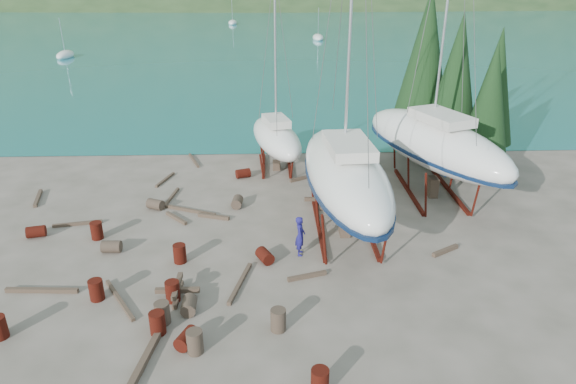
{
  "coord_description": "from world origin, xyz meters",
  "views": [
    {
      "loc": [
        0.71,
        -20.15,
        12.29
      ],
      "look_at": [
        1.54,
        3.0,
        2.2
      ],
      "focal_mm": 32.0,
      "sensor_mm": 36.0,
      "label": 1
    }
  ],
  "objects_px": {
    "large_sailboat_near": "(345,173)",
    "large_sailboat_far": "(435,142)",
    "small_sailboat_shore": "(276,137)",
    "worker": "(300,236)"
  },
  "relations": [
    {
      "from": "large_sailboat_near",
      "to": "worker",
      "type": "distance_m",
      "value": 3.99
    },
    {
      "from": "large_sailboat_far",
      "to": "large_sailboat_near",
      "type": "bearing_deg",
      "value": -163.18
    },
    {
      "from": "large_sailboat_near",
      "to": "large_sailboat_far",
      "type": "bearing_deg",
      "value": 34.23
    },
    {
      "from": "worker",
      "to": "small_sailboat_shore",
      "type": "bearing_deg",
      "value": 8.8
    },
    {
      "from": "small_sailboat_shore",
      "to": "large_sailboat_far",
      "type": "bearing_deg",
      "value": -41.34
    },
    {
      "from": "worker",
      "to": "large_sailboat_far",
      "type": "bearing_deg",
      "value": -45.04
    },
    {
      "from": "large_sailboat_far",
      "to": "worker",
      "type": "bearing_deg",
      "value": -160.71
    },
    {
      "from": "large_sailboat_near",
      "to": "small_sailboat_shore",
      "type": "bearing_deg",
      "value": 105.62
    },
    {
      "from": "small_sailboat_shore",
      "to": "worker",
      "type": "distance_m",
      "value": 11.69
    },
    {
      "from": "small_sailboat_shore",
      "to": "worker",
      "type": "height_order",
      "value": "small_sailboat_shore"
    }
  ]
}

